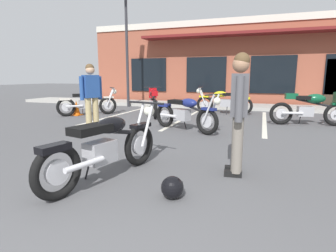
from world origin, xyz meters
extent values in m
plane|color=#515154|center=(0.00, 3.70, 0.00)|extent=(80.00, 80.00, 0.00)
cube|color=#A8A59E|center=(0.00, 11.44, 0.07)|extent=(22.00, 1.80, 0.14)
cube|color=brown|center=(0.00, 15.44, 2.02)|extent=(15.29, 5.70, 4.04)
cube|color=beige|center=(0.00, 12.56, 3.89)|extent=(15.29, 0.06, 0.30)
cube|color=black|center=(-4.59, 12.55, 1.45)|extent=(1.96, 0.06, 1.70)
cube|color=black|center=(-1.53, 12.55, 1.45)|extent=(1.96, 0.06, 1.70)
cube|color=black|center=(1.53, 12.55, 1.45)|extent=(1.96, 0.06, 1.70)
cube|color=maroon|center=(0.00, 12.14, 3.24)|extent=(9.17, 0.90, 0.12)
cube|color=silver|center=(-3.75, 7.84, 0.00)|extent=(0.12, 4.80, 0.01)
cube|color=silver|center=(-1.25, 7.84, 0.00)|extent=(0.12, 4.80, 0.01)
cube|color=silver|center=(1.25, 7.84, 0.00)|extent=(0.12, 4.80, 0.01)
torus|color=black|center=(-0.95, 1.47, 0.32)|extent=(0.25, 0.65, 0.64)
cylinder|color=#B7B7BC|center=(-0.95, 1.47, 0.32)|extent=(0.13, 0.29, 0.29)
torus|color=black|center=(-0.61, 2.87, 0.32)|extent=(0.25, 0.65, 0.64)
cylinder|color=#B7B7BC|center=(-0.61, 2.87, 0.32)|extent=(0.13, 0.29, 0.29)
cylinder|color=silver|center=(-0.67, 2.99, 0.64)|extent=(0.12, 0.33, 0.66)
cylinder|color=silver|center=(-0.50, 2.95, 0.64)|extent=(0.12, 0.33, 0.66)
cylinder|color=black|center=(-0.56, 3.05, 0.96)|extent=(0.65, 0.19, 0.03)
sphere|color=silver|center=(-0.54, 3.12, 0.82)|extent=(0.21, 0.21, 0.17)
cube|color=black|center=(-0.60, 2.91, 0.62)|extent=(0.22, 0.38, 0.06)
cube|color=#9E9EA3|center=(-0.80, 2.09, 0.40)|extent=(0.33, 0.45, 0.28)
cylinder|color=silver|center=(-0.75, 1.70, 0.36)|extent=(0.20, 0.55, 0.07)
cylinder|color=black|center=(-0.75, 2.29, 0.64)|extent=(0.28, 0.93, 0.26)
ellipsoid|color=black|center=(-0.75, 2.31, 0.72)|extent=(0.37, 0.53, 0.22)
cube|color=black|center=(-0.83, 1.96, 0.72)|extent=(0.40, 0.57, 0.10)
cube|color=black|center=(-0.96, 1.45, 0.60)|extent=(0.24, 0.39, 0.08)
cylinder|color=black|center=(-0.99, 2.07, 0.14)|extent=(0.14, 0.06, 0.29)
torus|color=black|center=(-2.11, 7.28, 0.32)|extent=(0.36, 0.62, 0.64)
cylinder|color=#B7B7BC|center=(-2.11, 7.28, 0.32)|extent=(0.18, 0.29, 0.29)
torus|color=black|center=(-2.72, 8.58, 0.32)|extent=(0.36, 0.62, 0.64)
cylinder|color=#B7B7BC|center=(-2.72, 8.58, 0.32)|extent=(0.18, 0.29, 0.29)
cylinder|color=silver|center=(-2.85, 8.63, 0.64)|extent=(0.18, 0.31, 0.66)
cylinder|color=silver|center=(-2.68, 8.71, 0.64)|extent=(0.18, 0.31, 0.66)
cylinder|color=black|center=(-2.80, 8.75, 0.96)|extent=(0.61, 0.31, 0.03)
sphere|color=silver|center=(-2.83, 8.82, 0.82)|extent=(0.23, 0.23, 0.17)
cube|color=#B70F14|center=(-2.74, 8.62, 0.62)|extent=(0.28, 0.39, 0.06)
cube|color=#9E9EA3|center=(-2.38, 7.86, 0.40)|extent=(0.39, 0.46, 0.28)
cylinder|color=silver|center=(-2.10, 7.58, 0.36)|extent=(0.30, 0.53, 0.07)
cylinder|color=black|center=(-2.47, 8.04, 0.64)|extent=(0.45, 0.88, 0.26)
ellipsoid|color=#B70F14|center=(-2.49, 8.08, 0.76)|extent=(0.49, 0.60, 0.26)
cube|color=#B70F14|center=(-2.74, 8.63, 0.76)|extent=(0.36, 0.34, 0.36)
cube|color=black|center=(-2.34, 7.77, 0.78)|extent=(0.39, 0.46, 0.10)
cube|color=#B70F14|center=(-2.21, 7.50, 0.82)|extent=(0.32, 0.37, 0.16)
cylinder|color=black|center=(-2.52, 7.72, 0.14)|extent=(0.13, 0.08, 0.29)
torus|color=black|center=(-5.25, 6.83, 0.32)|extent=(0.54, 0.51, 0.64)
cylinder|color=#B7B7BC|center=(-5.25, 6.83, 0.32)|extent=(0.25, 0.24, 0.29)
torus|color=black|center=(-4.19, 7.80, 0.32)|extent=(0.54, 0.51, 0.64)
cylinder|color=#B7B7BC|center=(-4.19, 7.80, 0.32)|extent=(0.25, 0.24, 0.29)
cylinder|color=silver|center=(-4.17, 7.94, 0.64)|extent=(0.27, 0.25, 0.66)
cylinder|color=silver|center=(-4.05, 7.80, 0.64)|extent=(0.27, 0.25, 0.66)
cylinder|color=black|center=(-4.05, 7.92, 0.96)|extent=(0.47, 0.51, 0.03)
sphere|color=silver|center=(-3.99, 7.98, 0.82)|extent=(0.24, 0.24, 0.17)
cube|color=beige|center=(-4.16, 7.83, 0.62)|extent=(0.36, 0.35, 0.06)
cube|color=#9E9EA3|center=(-4.78, 7.26, 0.40)|extent=(0.46, 0.45, 0.28)
cylinder|color=silver|center=(-4.95, 6.91, 0.36)|extent=(0.45, 0.42, 0.07)
cylinder|color=black|center=(-4.63, 7.40, 0.64)|extent=(0.74, 0.68, 0.26)
ellipsoid|color=beige|center=(-4.61, 7.41, 0.72)|extent=(0.53, 0.52, 0.22)
cube|color=black|center=(-4.88, 7.17, 0.72)|extent=(0.57, 0.56, 0.10)
cube|color=beige|center=(-5.26, 6.82, 0.60)|extent=(0.37, 0.36, 0.08)
cylinder|color=black|center=(-4.95, 7.35, 0.14)|extent=(0.11, 0.12, 0.29)
torus|color=black|center=(-1.33, 6.06, 0.32)|extent=(0.62, 0.38, 0.64)
cylinder|color=#B7B7BC|center=(-1.33, 6.06, 0.32)|extent=(0.28, 0.18, 0.29)
torus|color=black|center=(-0.05, 5.42, 0.32)|extent=(0.62, 0.38, 0.64)
cylinder|color=#B7B7BC|center=(-0.05, 5.42, 0.32)|extent=(0.28, 0.18, 0.29)
cylinder|color=silver|center=(0.08, 5.46, 0.64)|extent=(0.31, 0.18, 0.66)
cylinder|color=silver|center=(0.00, 5.29, 0.64)|extent=(0.31, 0.18, 0.66)
cylinder|color=black|center=(0.11, 5.34, 0.96)|extent=(0.32, 0.60, 0.03)
sphere|color=silver|center=(0.19, 5.30, 0.82)|extent=(0.23, 0.23, 0.17)
cube|color=navy|center=(-0.01, 5.40, 0.62)|extent=(0.38, 0.29, 0.06)
cube|color=#9E9EA3|center=(-0.76, 5.78, 0.40)|extent=(0.47, 0.39, 0.28)
cylinder|color=silver|center=(-1.16, 5.82, 0.36)|extent=(0.52, 0.31, 0.07)
cylinder|color=black|center=(-0.58, 5.69, 0.64)|extent=(0.87, 0.47, 0.26)
ellipsoid|color=navy|center=(-0.57, 5.68, 0.72)|extent=(0.55, 0.45, 0.22)
cube|color=black|center=(-0.89, 5.84, 0.72)|extent=(0.59, 0.48, 0.10)
cube|color=navy|center=(-1.35, 6.07, 0.60)|extent=(0.39, 0.30, 0.08)
cylinder|color=black|center=(-0.74, 5.97, 0.14)|extent=(0.08, 0.13, 0.29)
torus|color=black|center=(1.68, 7.51, 0.32)|extent=(0.65, 0.20, 0.64)
cylinder|color=#B7B7BC|center=(1.68, 7.51, 0.32)|extent=(0.29, 0.11, 0.29)
torus|color=black|center=(3.10, 7.74, 0.32)|extent=(0.65, 0.20, 0.64)
cylinder|color=#B7B7BC|center=(3.10, 7.74, 0.32)|extent=(0.29, 0.11, 0.29)
cube|color=#9E9EA3|center=(2.31, 7.61, 0.40)|extent=(0.43, 0.30, 0.28)
cylinder|color=silver|center=(1.97, 7.42, 0.36)|extent=(0.55, 0.16, 0.07)
cylinder|color=black|center=(2.51, 7.65, 0.64)|extent=(0.94, 0.21, 0.26)
ellipsoid|color=#0F4C2D|center=(2.55, 7.65, 0.76)|extent=(0.56, 0.38, 0.26)
cube|color=black|center=(2.21, 7.60, 0.78)|extent=(0.43, 0.30, 0.10)
cube|color=#0F4C2D|center=(1.92, 7.55, 0.82)|extent=(0.35, 0.25, 0.16)
cylinder|color=black|center=(2.21, 7.78, 0.14)|extent=(0.05, 0.14, 0.29)
torus|color=black|center=(0.53, 9.30, 0.32)|extent=(0.64, 0.14, 0.64)
cylinder|color=#B7B7BC|center=(0.53, 9.30, 0.32)|extent=(0.29, 0.08, 0.29)
torus|color=black|center=(-0.91, 9.38, 0.32)|extent=(0.64, 0.14, 0.64)
cylinder|color=#B7B7BC|center=(-0.91, 9.38, 0.32)|extent=(0.29, 0.08, 0.29)
cylinder|color=silver|center=(-1.01, 9.30, 0.64)|extent=(0.33, 0.06, 0.66)
cylinder|color=silver|center=(-1.00, 9.47, 0.64)|extent=(0.33, 0.06, 0.66)
cylinder|color=black|center=(-1.09, 9.39, 0.96)|extent=(0.07, 0.66, 0.03)
sphere|color=silver|center=(-1.17, 9.39, 0.82)|extent=(0.18, 0.18, 0.17)
cube|color=yellow|center=(-0.95, 9.38, 0.62)|extent=(0.37, 0.16, 0.06)
cube|color=#9E9EA3|center=(-0.11, 9.33, 0.40)|extent=(0.41, 0.26, 0.28)
cylinder|color=silver|center=(0.27, 9.45, 0.36)|extent=(0.55, 0.10, 0.07)
cylinder|color=black|center=(-0.31, 9.34, 0.64)|extent=(0.94, 0.11, 0.26)
ellipsoid|color=yellow|center=(-0.33, 9.35, 0.72)|extent=(0.49, 0.29, 0.22)
cube|color=black|center=(0.03, 9.32, 0.72)|extent=(0.54, 0.31, 0.10)
cube|color=yellow|center=(0.55, 9.29, 0.60)|extent=(0.37, 0.18, 0.08)
cylinder|color=black|center=(-0.05, 9.15, 0.14)|extent=(0.03, 0.14, 0.29)
cube|color=black|center=(-2.84, 5.07, 0.04)|extent=(0.26, 0.20, 0.08)
cube|color=black|center=(-2.93, 4.90, 0.04)|extent=(0.26, 0.20, 0.08)
cylinder|color=tan|center=(-2.87, 5.09, 0.46)|extent=(0.20, 0.20, 0.80)
cylinder|color=tan|center=(-2.96, 4.91, 0.46)|extent=(0.20, 0.20, 0.80)
cube|color=#23478C|center=(-2.92, 5.00, 1.12)|extent=(0.37, 0.44, 0.56)
cylinder|color=#23478C|center=(-2.81, 5.23, 1.08)|extent=(0.13, 0.13, 0.58)
cylinder|color=#23478C|center=(-3.03, 4.78, 1.08)|extent=(0.13, 0.13, 0.58)
sphere|color=tan|center=(-2.92, 5.00, 1.52)|extent=(0.30, 0.30, 0.22)
sphere|color=brown|center=(-2.93, 5.01, 1.57)|extent=(0.28, 0.28, 0.21)
cube|color=black|center=(0.82, 2.84, 0.04)|extent=(0.25, 0.12, 0.08)
cube|color=black|center=(0.81, 3.04, 0.04)|extent=(0.25, 0.12, 0.08)
cylinder|color=slate|center=(0.86, 2.84, 0.46)|extent=(0.16, 0.16, 0.80)
cylinder|color=slate|center=(0.85, 3.04, 0.46)|extent=(0.16, 0.16, 0.80)
cube|color=#4C4C51|center=(0.85, 2.94, 1.12)|extent=(0.25, 0.40, 0.56)
cylinder|color=#4C4C51|center=(0.88, 2.69, 1.08)|extent=(0.11, 0.11, 0.58)
cylinder|color=#4C4C51|center=(0.83, 3.19, 1.08)|extent=(0.11, 0.11, 0.58)
sphere|color=#A07556|center=(0.85, 2.94, 1.52)|extent=(0.24, 0.24, 0.22)
sphere|color=brown|center=(0.86, 2.94, 1.57)|extent=(0.23, 0.23, 0.21)
sphere|color=black|center=(0.25, 1.91, 0.13)|extent=(0.26, 0.26, 0.26)
cube|color=black|center=(0.25, 2.02, 0.12)|extent=(0.18, 0.03, 0.09)
cube|color=orange|center=(-5.09, 7.18, 0.01)|extent=(0.34, 0.34, 0.03)
cone|color=orange|center=(-5.09, 7.18, 0.28)|extent=(0.26, 0.26, 0.50)
cylinder|color=white|center=(-5.09, 7.18, 0.32)|extent=(0.19, 0.19, 0.06)
cylinder|color=#2D2D33|center=(-4.67, 10.34, 2.53)|extent=(0.12, 0.12, 5.06)
camera|label=1|loc=(1.15, -0.82, 1.36)|focal=29.00mm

